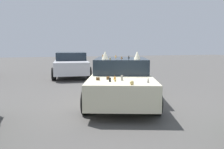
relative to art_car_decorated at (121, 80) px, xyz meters
The scene contains 3 objects.
ground_plane 0.72m from the art_car_decorated, 162.09° to the left, with size 60.00×60.00×0.00m, color #514F4C.
art_car_decorated is the anchor object (origin of this frame).
parked_sedan_near_right 6.38m from the art_car_decorated, ahead, with size 4.33×2.34×1.42m.
Camera 1 is at (-6.63, 2.22, 1.82)m, focal length 35.03 mm.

